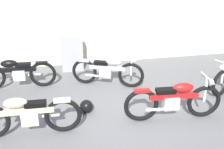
% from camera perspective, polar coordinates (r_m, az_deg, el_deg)
% --- Properties ---
extents(ground_plane, '(40.00, 40.00, 0.00)m').
position_cam_1_polar(ground_plane, '(6.04, 4.72, -8.22)').
color(ground_plane, slate).
extents(building_wall, '(18.00, 0.30, 3.50)m').
position_cam_1_polar(building_wall, '(8.59, -1.39, 13.99)').
color(building_wall, beige).
rests_on(building_wall, ground_plane).
extents(stone_marker, '(0.63, 0.21, 1.09)m').
position_cam_1_polar(stone_marker, '(8.12, -8.37, 4.39)').
color(stone_marker, '#9E9EA3').
rests_on(stone_marker, ground_plane).
extents(helmet, '(0.29, 0.29, 0.29)m').
position_cam_1_polar(helmet, '(6.04, -5.37, -6.66)').
color(helmet, black).
rests_on(helmet, ground_plane).
extents(motorcycle_red, '(2.07, 0.58, 0.93)m').
position_cam_1_polar(motorcycle_red, '(5.79, 12.90, -5.20)').
color(motorcycle_red, black).
rests_on(motorcycle_red, ground_plane).
extents(motorcycle_cream, '(2.05, 0.57, 0.92)m').
position_cam_1_polar(motorcycle_cream, '(5.40, -17.56, -8.08)').
color(motorcycle_cream, black).
rests_on(motorcycle_cream, ground_plane).
extents(motorcycle_silver, '(1.81, 0.92, 0.87)m').
position_cam_1_polar(motorcycle_silver, '(7.13, -0.86, 0.81)').
color(motorcycle_silver, black).
rests_on(motorcycle_silver, ground_plane).
extents(motorcycle_black, '(1.97, 0.55, 0.88)m').
position_cam_1_polar(motorcycle_black, '(7.41, -19.37, 0.36)').
color(motorcycle_black, black).
rests_on(motorcycle_black, ground_plane).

